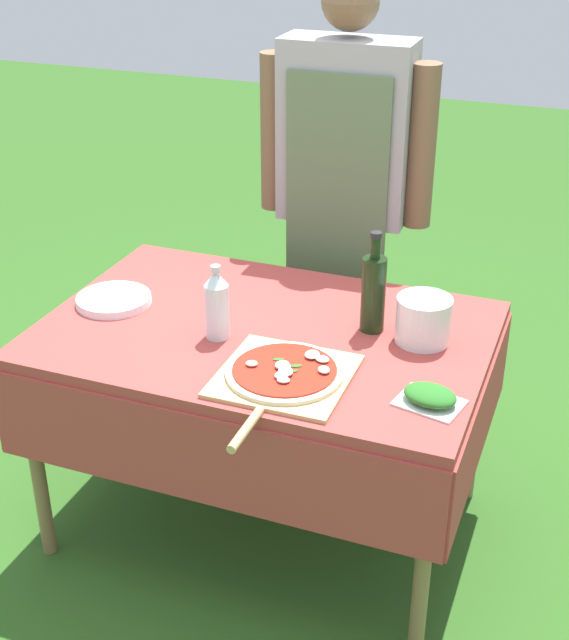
# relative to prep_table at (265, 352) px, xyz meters

# --- Properties ---
(ground_plane) EXTENTS (12.00, 12.00, 0.00)m
(ground_plane) POSITION_rel_prep_table_xyz_m (0.00, 0.00, -0.65)
(ground_plane) COLOR #2D5B1E
(prep_table) EXTENTS (1.33, 0.90, 0.73)m
(prep_table) POSITION_rel_prep_table_xyz_m (0.00, 0.00, 0.00)
(prep_table) COLOR #A83D38
(prep_table) RESTS_ON ground
(person_cook) EXTENTS (0.62, 0.21, 1.66)m
(person_cook) POSITION_rel_prep_table_xyz_m (0.01, 0.71, 0.33)
(person_cook) COLOR #4C4C51
(person_cook) RESTS_ON ground
(pizza_on_peel) EXTENTS (0.35, 0.53, 0.05)m
(pizza_on_peel) POSITION_rel_prep_table_xyz_m (0.16, -0.25, 0.10)
(pizza_on_peel) COLOR tan
(pizza_on_peel) RESTS_ON prep_table
(oil_bottle) EXTENTS (0.07, 0.07, 0.31)m
(oil_bottle) POSITION_rel_prep_table_xyz_m (0.30, 0.11, 0.20)
(oil_bottle) COLOR black
(oil_bottle) RESTS_ON prep_table
(water_bottle) EXTENTS (0.07, 0.07, 0.23)m
(water_bottle) POSITION_rel_prep_table_xyz_m (-0.11, -0.10, 0.19)
(water_bottle) COLOR silver
(water_bottle) RESTS_ON prep_table
(herb_container) EXTENTS (0.19, 0.16, 0.05)m
(herb_container) POSITION_rel_prep_table_xyz_m (0.55, -0.23, 0.10)
(herb_container) COLOR silver
(herb_container) RESTS_ON prep_table
(mixing_tub) EXTENTS (0.16, 0.16, 0.14)m
(mixing_tub) POSITION_rel_prep_table_xyz_m (0.45, 0.09, 0.15)
(mixing_tub) COLOR silver
(mixing_tub) RESTS_ON prep_table
(plate_stack) EXTENTS (0.24, 0.24, 0.02)m
(plate_stack) POSITION_rel_prep_table_xyz_m (-0.50, -0.02, 0.09)
(plate_stack) COLOR white
(plate_stack) RESTS_ON prep_table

